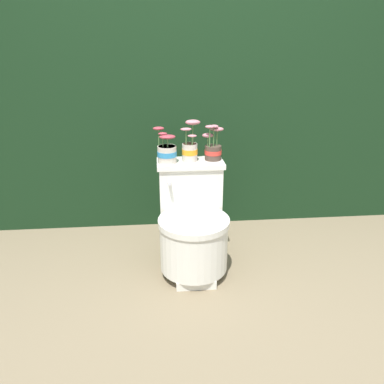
% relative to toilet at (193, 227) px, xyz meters
% --- Properties ---
extents(ground_plane, '(12.00, 12.00, 0.00)m').
position_rel_toilet_xyz_m(ground_plane, '(0.07, -0.04, -0.29)').
color(ground_plane, '#75664C').
extents(hedge_backdrop, '(4.04, 1.00, 1.78)m').
position_rel_toilet_xyz_m(hedge_backdrop, '(0.07, 1.15, 0.60)').
color(hedge_backdrop, black).
rests_on(hedge_backdrop, ground).
extents(toilet, '(0.42, 0.55, 0.66)m').
position_rel_toilet_xyz_m(toilet, '(0.00, 0.00, 0.00)').
color(toilet, silver).
rests_on(toilet, ground).
extents(potted_plant_left, '(0.14, 0.12, 0.22)m').
position_rel_toilet_xyz_m(potted_plant_left, '(-0.14, 0.14, 0.44)').
color(potted_plant_left, beige).
rests_on(potted_plant_left, toilet).
extents(potted_plant_midleft, '(0.12, 0.10, 0.25)m').
position_rel_toilet_xyz_m(potted_plant_midleft, '(-0.00, 0.17, 0.45)').
color(potted_plant_midleft, beige).
rests_on(potted_plant_midleft, toilet).
extents(potted_plant_middle, '(0.13, 0.11, 0.22)m').
position_rel_toilet_xyz_m(potted_plant_middle, '(0.14, 0.18, 0.44)').
color(potted_plant_middle, '#47382D').
rests_on(potted_plant_middle, toilet).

